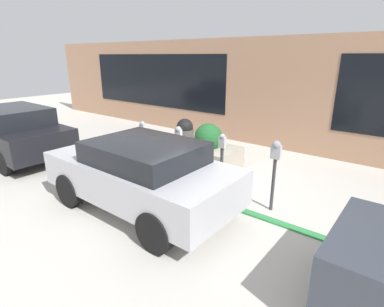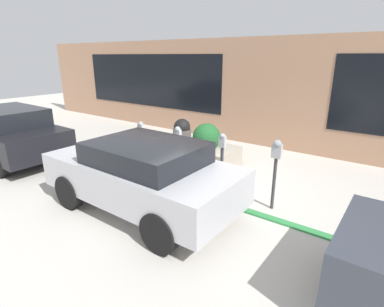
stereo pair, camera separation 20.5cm
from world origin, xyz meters
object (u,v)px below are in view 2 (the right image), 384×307
Objects in this scene: parking_meter_nearest at (276,160)px; parking_meter_middle at (178,145)px; trash_bin at (182,137)px; parking_meter_second at (222,156)px; parked_car_rear at (8,133)px; parking_meter_fourth at (141,137)px; parked_car_middle at (143,174)px; planter_box at (206,151)px.

parking_meter_nearest is 1.05× the size of parking_meter_middle.
parking_meter_middle reaches higher than trash_bin.
parking_meter_second is (1.25, -0.06, -0.17)m from parking_meter_nearest.
parking_meter_nearest reaches higher than parking_meter_second.
trash_bin is at bearing -54.40° from parking_meter_middle.
parked_car_rear is at bearing 18.61° from parking_meter_middle.
parked_car_rear is (3.84, 1.71, -0.11)m from parking_meter_fourth.
parking_meter_fourth is at bearing -155.15° from parked_car_rear.
parked_car_rear reaches higher than parked_car_middle.
parking_meter_second is 0.35× the size of parked_car_middle.
planter_box is 2.86m from parked_car_middle.
parking_meter_nearest is 0.89× the size of planter_box.
parking_meter_second is 1.02× the size of parking_meter_fourth.
planter_box is 5.90m from parked_car_rear.
parking_meter_middle is at bearing 125.60° from trash_bin.
parked_car_rear is (5.09, 2.95, 0.36)m from planter_box.
parking_meter_middle is 0.32× the size of parked_car_rear.
parking_meter_nearest is 0.33× the size of parked_car_rear.
parked_car_middle is 3.54× the size of trash_bin.
parking_meter_middle reaches higher than parking_meter_fourth.
trash_bin is (2.45, -1.68, -0.31)m from parking_meter_second.
parking_meter_nearest reaches higher than parked_car_middle.
parked_car_middle reaches higher than parking_meter_second.
parking_meter_middle is at bearing -76.37° from parked_car_middle.
planter_box is at bearing -26.79° from parking_meter_nearest.
parking_meter_second reaches higher than planter_box.
planter_box is at bearing -135.30° from parking_meter_fourth.
trash_bin is (1.25, -0.50, 0.10)m from planter_box.
planter_box is (2.45, -1.24, -0.59)m from parking_meter_nearest.
parking_meter_middle is at bearing 0.01° from parking_meter_nearest.
parking_meter_second is at bearing -2.60° from parking_meter_nearest.
parking_meter_fourth is (2.46, 0.06, 0.05)m from parking_meter_second.
parking_meter_nearest is 3.71m from parking_meter_fourth.
parking_meter_second is 1.22× the size of trash_bin.
parking_meter_nearest is at bearing -166.37° from parked_car_rear.
parking_meter_fourth is 2.27m from parked_car_middle.
parking_meter_nearest is 4.11m from trash_bin.
parked_car_rear reaches higher than planter_box.
planter_box is (1.20, -1.18, -0.42)m from parking_meter_second.
planter_box is (-0.01, -1.24, -0.46)m from parking_meter_middle.
parking_meter_nearest is 1.29× the size of trash_bin.
parking_meter_nearest is 2.81m from planter_box.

